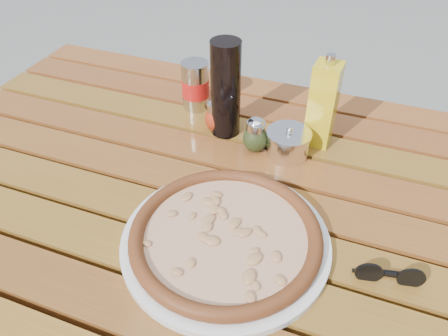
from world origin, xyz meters
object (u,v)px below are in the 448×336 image
(oregano_shaker, at_px, (255,135))
(dark_bottle, at_px, (226,89))
(table, at_px, (221,212))
(parmesan_tin, at_px, (288,143))
(soda_can, at_px, (196,86))
(pizza, at_px, (226,235))
(pepper_shaker, at_px, (216,116))
(olive_oil_cruet, at_px, (323,104))
(plate, at_px, (226,241))
(sunglasses, at_px, (389,275))

(oregano_shaker, bearing_deg, dark_bottle, 152.59)
(table, xyz_separation_m, dark_bottle, (-0.06, 0.18, 0.19))
(oregano_shaker, distance_m, parmesan_tin, 0.07)
(table, bearing_deg, parmesan_tin, 55.64)
(oregano_shaker, height_order, soda_can, soda_can)
(pizza, xyz_separation_m, soda_can, (-0.23, 0.39, 0.04))
(oregano_shaker, bearing_deg, table, -101.65)
(oregano_shaker, distance_m, dark_bottle, 0.12)
(pepper_shaker, xyz_separation_m, olive_oil_cruet, (0.23, 0.04, 0.06))
(pepper_shaker, distance_m, soda_can, 0.12)
(olive_oil_cruet, bearing_deg, soda_can, 173.15)
(dark_bottle, xyz_separation_m, parmesan_tin, (0.16, -0.04, -0.08))
(oregano_shaker, height_order, parmesan_tin, oregano_shaker)
(table, height_order, soda_can, soda_can)
(parmesan_tin, bearing_deg, plate, -97.31)
(pepper_shaker, height_order, parmesan_tin, pepper_shaker)
(pepper_shaker, xyz_separation_m, oregano_shaker, (0.11, -0.04, 0.00))
(table, bearing_deg, soda_can, 122.68)
(parmesan_tin, bearing_deg, pizza, -97.31)
(pizza, distance_m, parmesan_tin, 0.28)
(soda_can, height_order, olive_oil_cruet, olive_oil_cruet)
(table, height_order, parmesan_tin, parmesan_tin)
(soda_can, distance_m, olive_oil_cruet, 0.32)
(plate, xyz_separation_m, dark_bottle, (-0.12, 0.32, 0.10))
(oregano_shaker, relative_size, soda_can, 0.68)
(soda_can, xyz_separation_m, sunglasses, (0.49, -0.37, -0.04))
(plate, distance_m, sunglasses, 0.27)
(oregano_shaker, height_order, dark_bottle, dark_bottle)
(sunglasses, bearing_deg, table, 148.94)
(dark_bottle, bearing_deg, plate, -69.35)
(plate, height_order, pepper_shaker, pepper_shaker)
(dark_bottle, bearing_deg, parmesan_tin, -13.22)
(soda_can, relative_size, sunglasses, 1.09)
(pepper_shaker, distance_m, parmesan_tin, 0.18)
(oregano_shaker, bearing_deg, pepper_shaker, 158.69)
(plate, distance_m, parmesan_tin, 0.29)
(table, distance_m, dark_bottle, 0.27)
(pizza, height_order, dark_bottle, dark_bottle)
(parmesan_tin, bearing_deg, sunglasses, -48.39)
(table, xyz_separation_m, pizza, (0.06, -0.14, 0.10))
(pepper_shaker, height_order, sunglasses, pepper_shaker)
(soda_can, distance_m, sunglasses, 0.62)
(plate, bearing_deg, soda_can, 119.97)
(pepper_shaker, relative_size, soda_can, 0.68)
(parmesan_tin, bearing_deg, dark_bottle, 166.78)
(plate, bearing_deg, dark_bottle, 110.65)
(table, xyz_separation_m, sunglasses, (0.33, -0.12, 0.09))
(plate, height_order, sunglasses, sunglasses)
(table, height_order, oregano_shaker, oregano_shaker)
(pepper_shaker, distance_m, sunglasses, 0.51)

